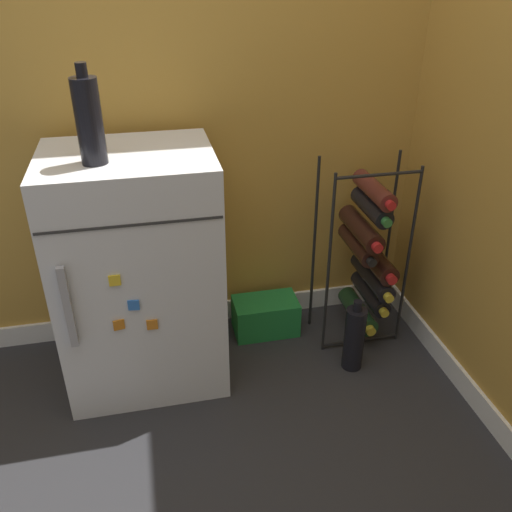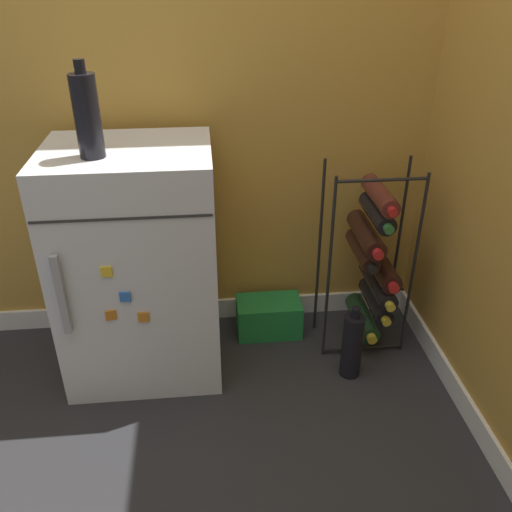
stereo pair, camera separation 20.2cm
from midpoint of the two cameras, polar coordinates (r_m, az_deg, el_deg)
ground_plane at (r=1.94m, az=-6.26°, el=-18.57°), size 14.00×14.00×0.00m
wall_back at (r=2.03m, az=-10.94°, el=23.43°), size 6.80×0.07×2.50m
mini_fridge at (r=1.99m, az=-15.07°, el=-1.76°), size 0.56×0.48×0.88m
wine_rack at (r=2.19m, az=9.08°, el=-0.01°), size 0.34×0.32×0.77m
soda_box at (r=2.32m, az=-1.50°, el=-6.39°), size 0.27×0.16×0.15m
fridge_top_bottle at (r=1.71m, az=-20.55°, el=13.16°), size 0.08×0.08×0.29m
loose_bottle_floor at (r=2.12m, az=7.61°, el=-8.64°), size 0.08×0.08×0.31m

